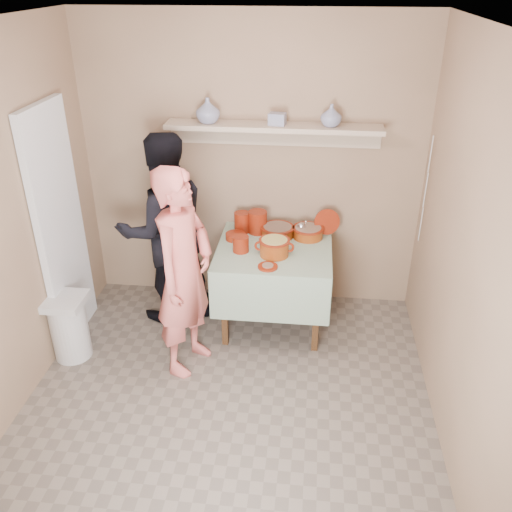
# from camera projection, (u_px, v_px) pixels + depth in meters

# --- Properties ---
(ground) EXTENTS (3.50, 3.50, 0.00)m
(ground) POSITION_uv_depth(u_px,v_px,m) (224.00, 421.00, 3.87)
(ground) COLOR #6A5E53
(ground) RESTS_ON ground
(tile_panel) EXTENTS (0.06, 0.70, 2.00)m
(tile_panel) POSITION_uv_depth(u_px,v_px,m) (61.00, 229.00, 4.37)
(tile_panel) COLOR silver
(tile_panel) RESTS_ON ground
(plate_stack_a) EXTENTS (0.14, 0.14, 0.18)m
(plate_stack_a) POSITION_uv_depth(u_px,v_px,m) (242.00, 222.00, 4.83)
(plate_stack_a) COLOR maroon
(plate_stack_a) RESTS_ON serving_table
(plate_stack_b) EXTENTS (0.17, 0.17, 0.20)m
(plate_stack_b) POSITION_uv_depth(u_px,v_px,m) (258.00, 222.00, 4.81)
(plate_stack_b) COLOR maroon
(plate_stack_b) RESTS_ON serving_table
(bowl_stack) EXTENTS (0.14, 0.14, 0.14)m
(bowl_stack) POSITION_uv_depth(u_px,v_px,m) (241.00, 244.00, 4.51)
(bowl_stack) COLOR maroon
(bowl_stack) RESTS_ON serving_table
(empty_bowl) EXTENTS (0.18, 0.18, 0.05)m
(empty_bowl) POSITION_uv_depth(u_px,v_px,m) (236.00, 236.00, 4.73)
(empty_bowl) COLOR maroon
(empty_bowl) RESTS_ON serving_table
(propped_lid) EXTENTS (0.24, 0.13, 0.22)m
(propped_lid) POSITION_uv_depth(u_px,v_px,m) (327.00, 222.00, 4.77)
(propped_lid) COLOR maroon
(propped_lid) RESTS_ON serving_table
(vase_right) EXTENTS (0.21, 0.21, 0.18)m
(vase_right) POSITION_uv_depth(u_px,v_px,m) (331.00, 115.00, 4.36)
(vase_right) COLOR navy
(vase_right) RESTS_ON wall_shelf
(vase_left) EXTENTS (0.28, 0.28, 0.21)m
(vase_left) POSITION_uv_depth(u_px,v_px,m) (208.00, 110.00, 4.45)
(vase_left) COLOR navy
(vase_left) RESTS_ON wall_shelf
(ceramic_box) EXTENTS (0.15, 0.12, 0.10)m
(ceramic_box) POSITION_uv_depth(u_px,v_px,m) (277.00, 119.00, 4.42)
(ceramic_box) COLOR navy
(ceramic_box) RESTS_ON wall_shelf
(person_cook) EXTENTS (0.57, 0.71, 1.67)m
(person_cook) POSITION_uv_depth(u_px,v_px,m) (184.00, 273.00, 4.06)
(person_cook) COLOR #D2605A
(person_cook) RESTS_ON ground
(person_helper) EXTENTS (1.04, 0.97, 1.72)m
(person_helper) POSITION_uv_depth(u_px,v_px,m) (165.00, 230.00, 4.68)
(person_helper) COLOR black
(person_helper) RESTS_ON ground
(room_shell) EXTENTS (3.04, 3.54, 2.62)m
(room_shell) POSITION_uv_depth(u_px,v_px,m) (216.00, 215.00, 3.11)
(room_shell) COLOR #93745A
(room_shell) RESTS_ON ground
(serving_table) EXTENTS (0.97, 0.97, 0.76)m
(serving_table) POSITION_uv_depth(u_px,v_px,m) (274.00, 259.00, 4.66)
(serving_table) COLOR #4C2D16
(serving_table) RESTS_ON ground
(cazuela_meat_a) EXTENTS (0.30, 0.30, 0.10)m
(cazuela_meat_a) POSITION_uv_depth(u_px,v_px,m) (277.00, 230.00, 4.76)
(cazuela_meat_a) COLOR maroon
(cazuela_meat_a) RESTS_ON serving_table
(cazuela_meat_b) EXTENTS (0.28, 0.28, 0.10)m
(cazuela_meat_b) POSITION_uv_depth(u_px,v_px,m) (308.00, 231.00, 4.74)
(cazuela_meat_b) COLOR maroon
(cazuela_meat_b) RESTS_ON serving_table
(ladle) EXTENTS (0.08, 0.26, 0.19)m
(ladle) POSITION_uv_depth(u_px,v_px,m) (302.00, 226.00, 4.72)
(ladle) COLOR silver
(ladle) RESTS_ON cazuela_meat_b
(cazuela_rice) EXTENTS (0.33, 0.25, 0.14)m
(cazuela_rice) POSITION_uv_depth(u_px,v_px,m) (274.00, 246.00, 4.44)
(cazuela_rice) COLOR maroon
(cazuela_rice) RESTS_ON serving_table
(front_plate) EXTENTS (0.16, 0.16, 0.03)m
(front_plate) POSITION_uv_depth(u_px,v_px,m) (268.00, 266.00, 4.29)
(front_plate) COLOR maroon
(front_plate) RESTS_ON serving_table
(wall_shelf) EXTENTS (1.80, 0.25, 0.21)m
(wall_shelf) POSITION_uv_depth(u_px,v_px,m) (274.00, 129.00, 4.51)
(wall_shelf) COLOR tan
(wall_shelf) RESTS_ON room_shell
(trash_bin) EXTENTS (0.32, 0.32, 0.56)m
(trash_bin) POSITION_uv_depth(u_px,v_px,m) (69.00, 327.00, 4.40)
(trash_bin) COLOR silver
(trash_bin) RESTS_ON ground
(electrical_cord) EXTENTS (0.01, 0.05, 0.90)m
(electrical_cord) POSITION_uv_depth(u_px,v_px,m) (426.00, 190.00, 4.43)
(electrical_cord) COLOR silver
(electrical_cord) RESTS_ON wall_shelf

